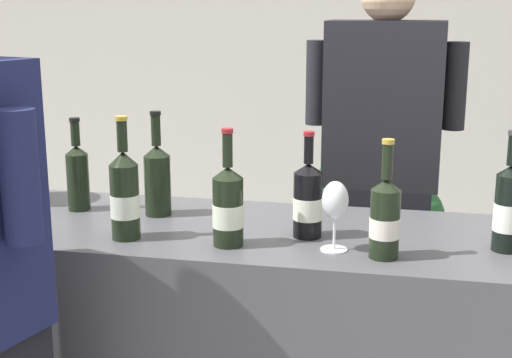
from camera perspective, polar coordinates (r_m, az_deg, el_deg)
name	(u,v)px	position (r m, az deg, el deg)	size (l,w,h in m)	color
wall_back	(329,36)	(4.59, 5.82, 11.28)	(8.00, 0.10, 2.80)	beige
wine_bottle_0	(228,206)	(1.93, -2.24, -2.17)	(0.08, 0.08, 0.32)	black
wine_bottle_1	(308,200)	(2.01, 4.15, -1.70)	(0.08, 0.08, 0.30)	black
wine_bottle_2	(157,177)	(2.23, -7.86, 0.14)	(0.08, 0.08, 0.33)	black
wine_bottle_3	(125,195)	(2.01, -10.41, -1.27)	(0.08, 0.08, 0.35)	black
wine_bottle_4	(78,175)	(2.33, -14.01, 0.33)	(0.07, 0.07, 0.30)	black
wine_bottle_5	(385,218)	(1.86, 10.23, -3.04)	(0.08, 0.08, 0.31)	black
wine_bottle_6	(509,208)	(2.00, 19.47, -2.16)	(0.08, 0.08, 0.32)	black
wine_glass	(335,203)	(1.89, 6.32, -1.91)	(0.07, 0.07, 0.19)	silver
ice_bucket	(11,165)	(2.50, -18.95, 1.02)	(0.20, 0.20, 0.24)	silver
person_server	(379,207)	(2.75, 9.80, -2.24)	(0.58, 0.25, 1.72)	black
potted_shrub	(374,200)	(3.33, 9.37, -1.68)	(0.61, 0.61, 1.07)	brown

